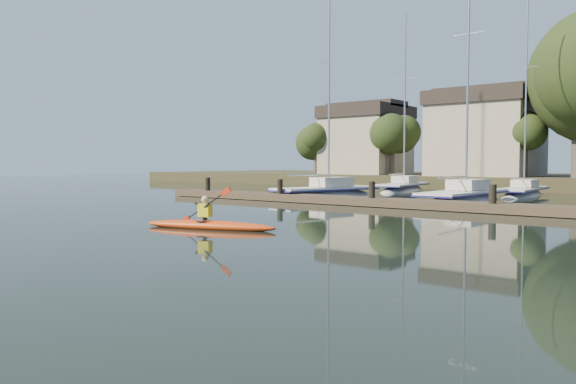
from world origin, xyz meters
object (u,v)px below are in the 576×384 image
Objects in this scene: kayak at (209,223)px; sailboat_5 at (403,194)px; dock at (428,204)px; sailboat_6 at (523,199)px; sailboat_1 at (326,201)px; sailboat_2 at (464,206)px.

kayak is 26.40m from sailboat_5.
dock is 2.42× the size of sailboat_6.
sailboat_5 is (-8.45, 13.63, -0.38)m from dock.
sailboat_5 is at bearing 85.72° from kayak.
sailboat_1 reaches higher than kayak.
sailboat_6 is at bearing -13.36° from sailboat_5.
sailboat_2 is at bearing 18.73° from sailboat_1.
sailboat_6 is at bearing 66.06° from kayak.
sailboat_1 is at bearing 94.14° from kayak.
sailboat_2 is at bearing -98.53° from sailboat_6.
dock is at bearing -95.95° from sailboat_6.
sailboat_6 reaches higher than dock.
sailboat_5 reaches higher than sailboat_6.
kayak is at bearing -55.55° from sailboat_1.
sailboat_1 is at bearing -172.06° from sailboat_2.
sailboat_2 is at bearing 65.57° from kayak.
sailboat_5 reaches higher than sailboat_1.
sailboat_1 is 9.79m from sailboat_5.
sailboat_5 is 1.03× the size of sailboat_6.
sailboat_2 is 8.15m from sailboat_6.
sailboat_1 is 8.39m from sailboat_2.
sailboat_5 is (-8.24, 8.77, 0.01)m from sailboat_2.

